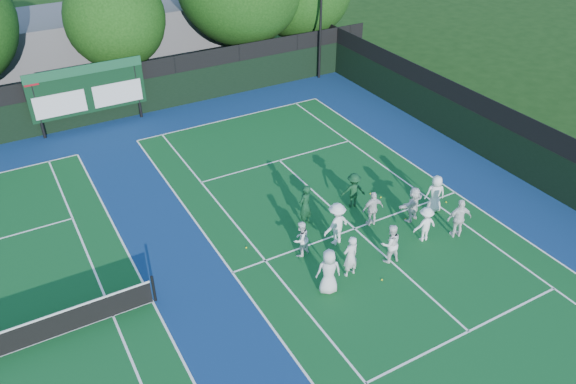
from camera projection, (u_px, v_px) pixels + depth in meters
ground at (369, 242)px, 22.16m from camera, size 120.00×120.00×0.00m
court_apron at (219, 277)px, 20.41m from camera, size 34.00×32.00×0.01m
near_court at (355, 229)px, 22.88m from camera, size 11.05×23.85×0.01m
back_fence at (107, 98)px, 30.61m from camera, size 34.00×0.08×3.00m
divider_fence_right at (517, 148)px, 25.86m from camera, size 0.08×32.00×3.00m
scoreboard at (87, 90)px, 29.44m from camera, size 6.00×0.21×3.55m
clubhouse at (135, 35)px, 37.74m from camera, size 18.00×6.00×4.00m
tree_c at (118, 21)px, 32.42m from camera, size 5.75×5.75×7.39m
tennis_ball_0 at (382, 280)px, 20.26m from camera, size 0.07×0.07×0.07m
tennis_ball_1 at (370, 194)px, 25.02m from camera, size 0.07×0.07×0.07m
tennis_ball_2 at (446, 202)px, 24.46m from camera, size 0.07×0.07×0.07m
tennis_ball_3 at (246, 248)px, 21.81m from camera, size 0.07×0.07×0.07m
tennis_ball_4 at (381, 197)px, 24.77m from camera, size 0.07×0.07×0.07m
tennis_ball_5 at (405, 219)px, 23.39m from camera, size 0.07×0.07×0.07m
player_front_0 at (329, 271)px, 19.35m from camera, size 1.02×0.84×1.79m
player_front_1 at (350, 256)px, 20.09m from camera, size 0.66×0.46×1.72m
player_front_2 at (390, 244)px, 20.78m from camera, size 0.88×0.74×1.62m
player_front_3 at (425, 224)px, 21.88m from camera, size 1.03×0.65×1.51m
player_front_4 at (459, 218)px, 22.03m from camera, size 1.09×0.70×1.72m
player_back_0 at (301, 239)px, 21.11m from camera, size 0.87×0.77×1.49m
player_back_1 at (336, 224)px, 21.63m from camera, size 1.28×0.88×1.83m
player_back_2 at (373, 209)px, 22.72m from camera, size 0.97×0.51×1.57m
player_back_3 at (413, 204)px, 23.00m from camera, size 1.52×0.79×1.57m
player_back_4 at (435, 194)px, 23.53m from camera, size 0.97×0.83×1.69m
coach_left at (305, 205)px, 22.65m from camera, size 0.80×0.68×1.87m
coach_right at (353, 190)px, 23.84m from camera, size 1.18×0.94×1.60m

